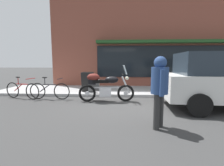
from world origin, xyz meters
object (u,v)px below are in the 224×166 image
object	(u,v)px
pedestrian_walking	(160,84)
sandwich_board_sign	(88,82)
touring_motorcycle	(103,86)
parked_bicycle	(49,90)
second_bicycle_by_cafe	(22,90)

from	to	relation	value
pedestrian_walking	sandwich_board_sign	xyz separation A→B (m)	(-2.43, 3.93, -0.44)
sandwich_board_sign	touring_motorcycle	bearing A→B (deg)	-57.78
parked_bicycle	second_bicycle_by_cafe	world-z (taller)	same
pedestrian_walking	second_bicycle_by_cafe	distance (m)	5.74
sandwich_board_sign	second_bicycle_by_cafe	world-z (taller)	sandwich_board_sign
parked_bicycle	sandwich_board_sign	xyz separation A→B (m)	(1.35, 1.15, 0.22)
touring_motorcycle	parked_bicycle	distance (m)	2.27
touring_motorcycle	sandwich_board_sign	bearing A→B (deg)	122.22
parked_bicycle	touring_motorcycle	bearing A→B (deg)	-6.74
second_bicycle_by_cafe	sandwich_board_sign	bearing A→B (deg)	23.71
second_bicycle_by_cafe	parked_bicycle	bearing A→B (deg)	-1.94
touring_motorcycle	pedestrian_walking	world-z (taller)	pedestrian_walking
parked_bicycle	second_bicycle_by_cafe	size ratio (longest dim) A/B	1.02
touring_motorcycle	pedestrian_walking	distance (m)	2.97
sandwich_board_sign	second_bicycle_by_cafe	xyz separation A→B (m)	(-2.53, -1.11, -0.22)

